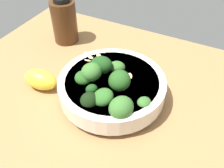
{
  "coord_description": "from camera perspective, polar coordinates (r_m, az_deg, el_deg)",
  "views": [
    {
      "loc": [
        -30.13,
        -22.98,
        39.95
      ],
      "look_at": [
        4.48,
        -5.35,
        4.0
      ],
      "focal_mm": 39.88,
      "sensor_mm": 36.0,
      "label": 1
    }
  ],
  "objects": [
    {
      "name": "ground_plane",
      "position": [
        0.56,
        -6.97,
        -5.35
      ],
      "size": [
        69.49,
        69.49,
        3.41
      ],
      "primitive_type": "cube",
      "color": "#996D42"
    },
    {
      "name": "bowl_of_broccoli",
      "position": [
        0.53,
        -0.21,
        -0.51
      ],
      "size": [
        22.87,
        22.87,
        10.08
      ],
      "color": "silver",
      "rests_on": "ground_plane"
    },
    {
      "name": "bottle_tall",
      "position": [
        0.72,
        -10.87,
        14.03
      ],
      "size": [
        6.89,
        6.89,
        13.0
      ],
      "color": "#472814",
      "rests_on": "ground_plane"
    },
    {
      "name": "lemon_wedge",
      "position": [
        0.59,
        -16.33,
        0.74
      ],
      "size": [
        5.35,
        8.36,
        4.71
      ],
      "primitive_type": "ellipsoid",
      "rotation": [
        0.0,
        0.0,
        4.82
      ],
      "color": "yellow",
      "rests_on": "ground_plane"
    }
  ]
}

